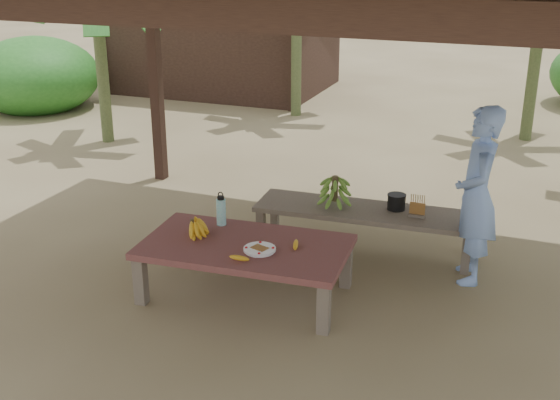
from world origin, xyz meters
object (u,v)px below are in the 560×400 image
at_px(bench, 364,214).
at_px(work_table, 245,251).
at_px(ripe_banana_bunch, 192,226).
at_px(woman, 477,196).
at_px(cooking_pot, 396,202).
at_px(plate, 260,250).
at_px(water_flask, 221,211).

bearing_deg(bench, work_table, -122.70).
xyz_separation_m(ripe_banana_bunch, woman, (2.35, 1.05, 0.25)).
distance_m(work_table, woman, 2.14).
xyz_separation_m(bench, cooking_pot, (0.29, 0.11, 0.13)).
bearing_deg(bench, cooking_pot, 17.23).
height_order(ripe_banana_bunch, cooking_pot, ripe_banana_bunch).
relative_size(plate, woman, 0.17).
distance_m(work_table, cooking_pot, 1.76).
distance_m(plate, cooking_pot, 1.74).
bearing_deg(woman, work_table, -73.26).
height_order(plate, woman, woman).
relative_size(ripe_banana_bunch, cooking_pot, 1.52).
relative_size(work_table, ripe_banana_bunch, 6.85).
bearing_deg(cooking_pot, work_table, -126.00).
distance_m(work_table, bench, 1.50).
relative_size(work_table, cooking_pot, 10.41).
bearing_deg(work_table, cooking_pot, 50.18).
bearing_deg(cooking_pot, bench, -159.44).
relative_size(work_table, water_flask, 5.72).
bearing_deg(ripe_banana_bunch, cooking_pot, 42.29).
bearing_deg(water_flask, plate, -36.84).
bearing_deg(plate, ripe_banana_bunch, 171.12).
relative_size(bench, water_flask, 6.85).
relative_size(bench, woman, 1.35).
xyz_separation_m(ripe_banana_bunch, cooking_pot, (1.55, 1.41, -0.06)).
bearing_deg(ripe_banana_bunch, water_flask, 66.19).
bearing_deg(work_table, water_flask, 136.23).
xyz_separation_m(bench, plate, (-0.56, -1.41, 0.12)).
relative_size(water_flask, cooking_pot, 1.82).
bearing_deg(plate, cooking_pot, 60.76).
bearing_deg(water_flask, work_table, -39.95).
distance_m(cooking_pot, woman, 0.93).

